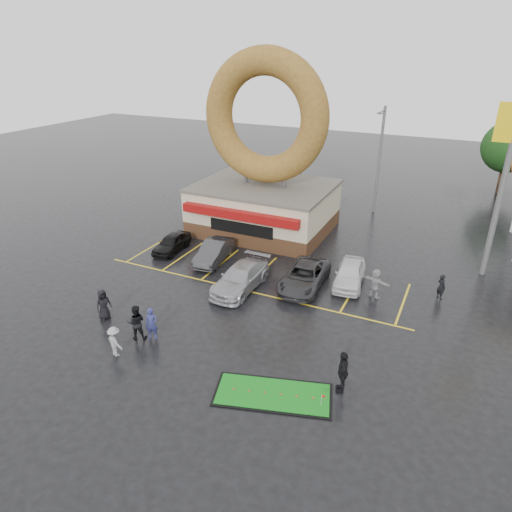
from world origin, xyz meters
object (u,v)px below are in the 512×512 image
at_px(person_blue, 152,324).
at_px(streetlight_left, 228,146).
at_px(putting_green, 273,394).
at_px(shell_sign, 508,161).
at_px(car_white, 350,274).
at_px(car_black, 172,243).
at_px(dumpster, 204,217).
at_px(person_cameraman, 343,372).
at_px(car_silver, 241,278).
at_px(car_dgrey, 214,252).
at_px(donut_shop, 264,175).
at_px(car_grey, 304,276).
at_px(streetlight_mid, 379,158).

bearing_deg(person_blue, streetlight_left, 86.91).
bearing_deg(putting_green, shell_sign, 64.44).
bearing_deg(car_white, car_black, 175.55).
bearing_deg(dumpster, person_cameraman, -44.40).
relative_size(shell_sign, dumpster, 5.89).
bearing_deg(car_white, person_blue, -134.08).
xyz_separation_m(car_silver, person_blue, (-1.66, -6.49, 0.12)).
bearing_deg(car_dgrey, person_cameraman, -44.86).
height_order(donut_shop, car_grey, donut_shop).
height_order(streetlight_mid, car_black, streetlight_mid).
bearing_deg(putting_green, car_grey, 102.37).
xyz_separation_m(car_black, putting_green, (12.47, -10.50, -0.58)).
distance_m(car_grey, person_cameraman, 9.27).
relative_size(dumpster, putting_green, 0.33).
bearing_deg(car_dgrey, streetlight_left, 107.55).
xyz_separation_m(streetlight_mid, dumpster, (-11.86, -9.09, -4.13)).
bearing_deg(person_cameraman, car_black, -135.71).
height_order(person_blue, dumpster, person_blue).
height_order(streetlight_left, car_dgrey, streetlight_left).
bearing_deg(streetlight_left, donut_shop, -44.78).
xyz_separation_m(shell_sign, person_cameraman, (-5.22, -14.63, -6.39)).
distance_m(streetlight_left, dumpster, 9.34).
xyz_separation_m(shell_sign, car_silver, (-13.23, -8.50, -6.64)).
bearing_deg(car_dgrey, person_blue, -86.42).
bearing_deg(putting_green, car_silver, 125.56).
bearing_deg(streetlight_mid, car_black, -127.52).
distance_m(car_grey, person_blue, 9.79).
bearing_deg(car_white, car_silver, -156.63).
relative_size(donut_shop, dumpster, 7.50).
bearing_deg(person_cameraman, dumpster, -147.64).
height_order(car_white, putting_green, car_white).
height_order(car_grey, dumpster, car_grey).
bearing_deg(dumpster, streetlight_left, 103.18).
bearing_deg(person_blue, car_grey, 36.40).
bearing_deg(car_grey, donut_shop, 125.86).
xyz_separation_m(car_silver, car_grey, (3.39, 1.91, -0.04)).
relative_size(car_black, person_blue, 2.15).
bearing_deg(car_white, donut_shop, 137.62).
bearing_deg(car_silver, putting_green, -53.74).
relative_size(streetlight_mid, car_dgrey, 2.12).
xyz_separation_m(car_silver, car_white, (5.80, 3.41, -0.02)).
distance_m(streetlight_mid, person_cameraman, 24.14).
bearing_deg(car_silver, person_blue, -103.64).
bearing_deg(person_cameraman, streetlight_left, -156.63).
relative_size(car_silver, dumpster, 2.81).
distance_m(car_white, dumpster, 14.30).
bearing_deg(person_cameraman, car_grey, -165.00).
bearing_deg(dumpster, car_silver, -49.15).
bearing_deg(car_black, car_white, -0.79).
relative_size(donut_shop, shell_sign, 1.27).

